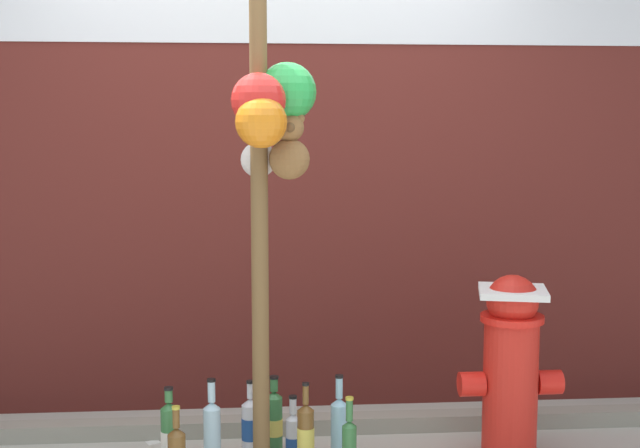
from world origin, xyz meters
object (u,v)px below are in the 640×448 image
fire_hydrant (511,363)px  bottle_3 (212,433)px  bottle_2 (170,437)px  bottle_4 (274,420)px  bottle_8 (250,428)px  memorial_post (267,64)px  bottle_7 (339,429)px  bottle_0 (349,448)px  bottle_6 (306,438)px  bottle_1 (293,437)px

fire_hydrant → bottle_3: (-1.35, -0.03, -0.28)m
bottle_2 → bottle_4: 0.52m
bottle_8 → bottle_4: bearing=45.0°
memorial_post → bottle_7: memorial_post is taller
memorial_post → bottle_0: (0.33, -0.07, -1.61)m
bottle_3 → bottle_7: bearing=0.2°
bottle_6 → bottle_3: bearing=166.3°
bottle_0 → bottle_2: size_ratio=0.95×
bottle_0 → bottle_8: (-0.42, 0.27, 0.00)m
bottle_2 → bottle_7: bottle_7 is taller
bottle_4 → bottle_3: bearing=-144.5°
bottle_3 → bottle_7: 0.56m
memorial_post → bottle_1: (0.11, 0.17, -1.65)m
memorial_post → bottle_3: bearing=156.2°
bottle_6 → memorial_post: bearing=-175.4°
bottle_6 → bottle_0: bearing=-24.9°
memorial_post → fire_hydrant: 1.72m
bottle_7 → bottle_8: 0.41m
bottle_1 → bottle_2: 0.55m
bottle_6 → bottle_4: bearing=113.5°
bottle_1 → bottle_8: (-0.19, 0.03, 0.04)m
bottle_2 → bottle_4: bearing=27.8°
bottle_2 → bottle_4: bottle_2 is taller
bottle_0 → bottle_3: (-0.59, 0.18, 0.02)m
bottle_0 → bottle_2: (-0.77, 0.14, 0.02)m
bottle_3 → bottle_0: bearing=-17.3°
memorial_post → bottle_0: size_ratio=8.11×
bottle_6 → bottle_7: same height
bottle_2 → bottle_8: size_ratio=1.05×
bottle_0 → bottle_8: bottle_0 is taller
bottle_3 → bottle_4: (0.28, 0.20, -0.02)m
memorial_post → bottle_1: size_ratio=9.91×
memorial_post → bottle_3: 1.62m
bottle_0 → bottle_4: bearing=129.1°
memorial_post → bottle_3: memorial_post is taller
bottle_2 → bottle_7: bearing=3.5°
bottle_1 → bottle_3: 0.37m
memorial_post → bottle_0: bearing=-12.0°
bottle_1 → bottle_4: (-0.08, 0.14, 0.03)m
memorial_post → bottle_2: (-0.44, 0.07, -1.60)m
fire_hydrant → bottle_1: bearing=178.2°
bottle_6 → bottle_2: bearing=174.7°
bottle_8 → bottle_1: bearing=-7.9°
bottle_2 → bottle_0: bearing=-10.2°
bottle_1 → bottle_8: bottle_8 is taller
fire_hydrant → bottle_2: size_ratio=2.16×
bottle_1 → bottle_4: size_ratio=0.86×
memorial_post → bottle_7: size_ratio=7.31×
bottle_4 → bottle_7: bearing=-34.7°
bottle_1 → bottle_2: bearing=-169.0°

